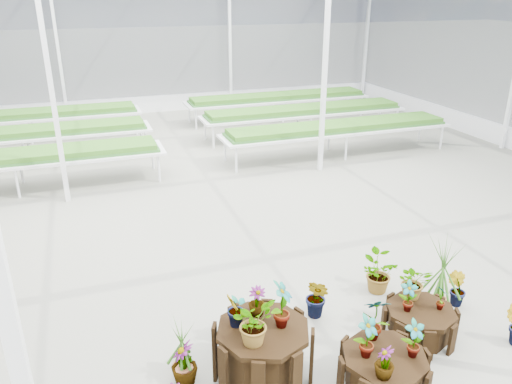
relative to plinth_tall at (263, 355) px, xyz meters
name	(u,v)px	position (x,y,z in m)	size (l,w,h in m)	color
ground_plane	(262,267)	(0.88, 2.43, -0.37)	(24.00, 24.00, 0.00)	gray
greenhouse_shell	(263,134)	(0.88, 2.43, 1.88)	(18.00, 24.00, 4.50)	white
steel_frame	(263,134)	(0.88, 2.43, 1.88)	(18.00, 24.00, 4.50)	silver
nursery_benches	(177,133)	(0.88, 9.63, 0.05)	(16.00, 7.00, 0.84)	silver
plinth_tall	(263,355)	(0.00, 0.00, 0.00)	(1.10, 1.10, 0.75)	black
plinth_mid	(383,374)	(1.20, -0.60, -0.12)	(0.98, 0.98, 0.51)	black
plinth_low	(419,323)	(2.20, 0.10, -0.17)	(0.92, 0.92, 0.41)	black
nursery_plants	(337,311)	(1.08, 0.27, 0.16)	(4.78, 3.29, 1.33)	#2C5A18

